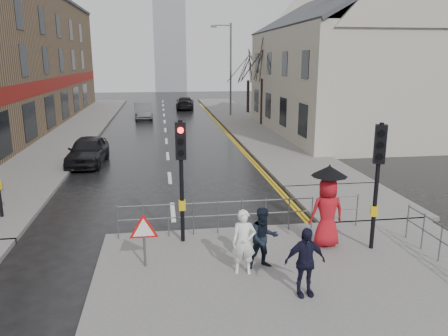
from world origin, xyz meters
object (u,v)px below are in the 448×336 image
object	(u,v)px
pedestrian_b	(264,238)
car_mid	(143,111)
pedestrian_with_umbrella	(327,205)
car_parked	(88,151)
pedestrian_d	(305,262)
pedestrian_a	(244,242)

from	to	relation	value
pedestrian_b	car_mid	bearing A→B (deg)	89.59
pedestrian_with_umbrella	car_parked	world-z (taller)	pedestrian_with_umbrella
pedestrian_b	pedestrian_d	size ratio (longest dim) A/B	0.99
car_parked	pedestrian_d	bearing A→B (deg)	-61.15
pedestrian_b	pedestrian_d	xyz separation A→B (m)	(0.58, -1.37, 0.01)
pedestrian_d	pedestrian_a	bearing A→B (deg)	131.03
pedestrian_a	car_parked	distance (m)	13.67
pedestrian_b	car_parked	world-z (taller)	pedestrian_b
pedestrian_a	pedestrian_with_umbrella	size ratio (longest dim) A/B	0.70
pedestrian_a	pedestrian_d	world-z (taller)	pedestrian_a
pedestrian_a	pedestrian_d	xyz separation A→B (m)	(1.10, -1.16, -0.01)
pedestrian_b	car_mid	size ratio (longest dim) A/B	0.36
pedestrian_a	car_mid	world-z (taller)	pedestrian_a
pedestrian_b	pedestrian_with_umbrella	xyz separation A→B (m)	(1.98, 1.01, 0.41)
pedestrian_d	car_parked	distance (m)	15.18
pedestrian_a	car_mid	size ratio (longest dim) A/B	0.37
pedestrian_with_umbrella	car_parked	xyz separation A→B (m)	(-7.96, 11.31, -0.62)
pedestrian_with_umbrella	car_parked	bearing A→B (deg)	125.16
pedestrian_with_umbrella	car_mid	world-z (taller)	pedestrian_with_umbrella
pedestrian_d	car_mid	bearing A→B (deg)	95.74
pedestrian_with_umbrella	pedestrian_d	bearing A→B (deg)	-120.51
pedestrian_with_umbrella	pedestrian_d	world-z (taller)	pedestrian_with_umbrella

